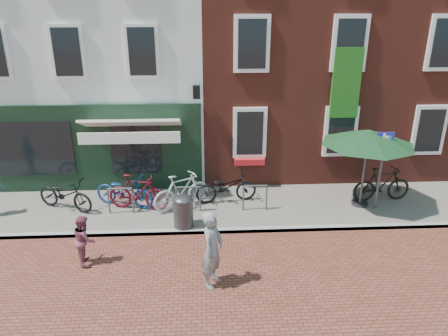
{
  "coord_description": "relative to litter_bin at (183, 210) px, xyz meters",
  "views": [
    {
      "loc": [
        -1.02,
        -10.25,
        6.08
      ],
      "look_at": [
        -0.44,
        1.13,
        1.52
      ],
      "focal_mm": 34.05,
      "sensor_mm": 36.0,
      "label": 1
    }
  ],
  "objects": [
    {
      "name": "ground",
      "position": [
        1.61,
        -0.3,
        -0.62
      ],
      "size": [
        80.0,
        80.0,
        0.0
      ],
      "primitive_type": "plane",
      "color": "brown"
    },
    {
      "name": "sidewalk",
      "position": [
        2.61,
        1.2,
        -0.57
      ],
      "size": [
        24.0,
        3.0,
        0.1
      ],
      "primitive_type": "cube",
      "color": "slate",
      "rests_on": "ground"
    },
    {
      "name": "building_stucco",
      "position": [
        -3.39,
        6.7,
        3.88
      ],
      "size": [
        8.0,
        8.0,
        9.0
      ],
      "primitive_type": "cube",
      "color": "silver",
      "rests_on": "ground"
    },
    {
      "name": "building_brick_mid",
      "position": [
        3.61,
        6.7,
        4.38
      ],
      "size": [
        6.0,
        8.0,
        10.0
      ],
      "primitive_type": "cube",
      "color": "maroon",
      "rests_on": "ground"
    },
    {
      "name": "building_brick_right",
      "position": [
        9.61,
        6.7,
        4.38
      ],
      "size": [
        6.0,
        8.0,
        10.0
      ],
      "primitive_type": "cube",
      "color": "maroon",
      "rests_on": "ground"
    },
    {
      "name": "litter_bin",
      "position": [
        0.0,
        0.0,
        0.0
      ],
      "size": [
        0.55,
        0.55,
        1.01
      ],
      "color": "#3C3C3F",
      "rests_on": "sidewalk"
    },
    {
      "name": "parking_sign",
      "position": [
        5.82,
        0.83,
        1.15
      ],
      "size": [
        0.5,
        0.07,
        2.43
      ],
      "color": "#4C4C4F",
      "rests_on": "sidewalk"
    },
    {
      "name": "parasol",
      "position": [
        5.42,
        1.08,
        1.77
      ],
      "size": [
        2.75,
        2.75,
        2.53
      ],
      "color": "#4C4C4F",
      "rests_on": "sidewalk"
    },
    {
      "name": "woman",
      "position": [
        0.75,
        -2.5,
        0.29
      ],
      "size": [
        0.68,
        0.79,
        1.83
      ],
      "primitive_type": "imported",
      "rotation": [
        0.0,
        0.0,
        1.13
      ],
      "color": "gray",
      "rests_on": "ground"
    },
    {
      "name": "boy",
      "position": [
        -2.33,
        -1.48,
        0.02
      ],
      "size": [
        0.64,
        0.73,
        1.28
      ],
      "primitive_type": "imported",
      "rotation": [
        0.0,
        0.0,
        1.86
      ],
      "color": "brown",
      "rests_on": "ground"
    },
    {
      "name": "bicycle_0",
      "position": [
        -3.6,
        1.24,
        -0.02
      ],
      "size": [
        2.03,
        1.4,
        1.01
      ],
      "primitive_type": "imported",
      "rotation": [
        0.0,
        0.0,
        1.15
      ],
      "color": "black",
      "rests_on": "sidewalk"
    },
    {
      "name": "bicycle_1",
      "position": [
        -1.4,
        1.13,
        0.04
      ],
      "size": [
        1.94,
        0.92,
        1.12
      ],
      "primitive_type": "imported",
      "rotation": [
        0.0,
        0.0,
        1.35
      ],
      "color": "#520A16",
      "rests_on": "sidewalk"
    },
    {
      "name": "bicycle_2",
      "position": [
        -1.85,
        1.38,
        -0.02
      ],
      "size": [
        2.04,
        1.31,
        1.01
      ],
      "primitive_type": "imported",
      "rotation": [
        0.0,
        0.0,
        1.21
      ],
      "color": "navy",
      "rests_on": "sidewalk"
    },
    {
      "name": "bicycle_3",
      "position": [
        -0.09,
        1.16,
        0.04
      ],
      "size": [
        1.88,
        1.39,
        1.12
      ],
      "primitive_type": "imported",
      "rotation": [
        0.0,
        0.0,
        2.09
      ],
      "color": "#BBBCBE",
      "rests_on": "sidewalk"
    },
    {
      "name": "bicycle_4",
      "position": [
        1.28,
        1.51,
        -0.02
      ],
      "size": [
        2.0,
        0.95,
        1.01
      ],
      "primitive_type": "imported",
      "rotation": [
        0.0,
        0.0,
        1.72
      ],
      "color": "black",
      "rests_on": "sidewalk"
    },
    {
      "name": "bicycle_5",
      "position": [
        6.17,
        1.33,
        0.04
      ],
      "size": [
        1.9,
        0.67,
        1.12
      ],
      "primitive_type": "imported",
      "rotation": [
        0.0,
        0.0,
        1.65
      ],
      "color": "black",
      "rests_on": "sidewalk"
    }
  ]
}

